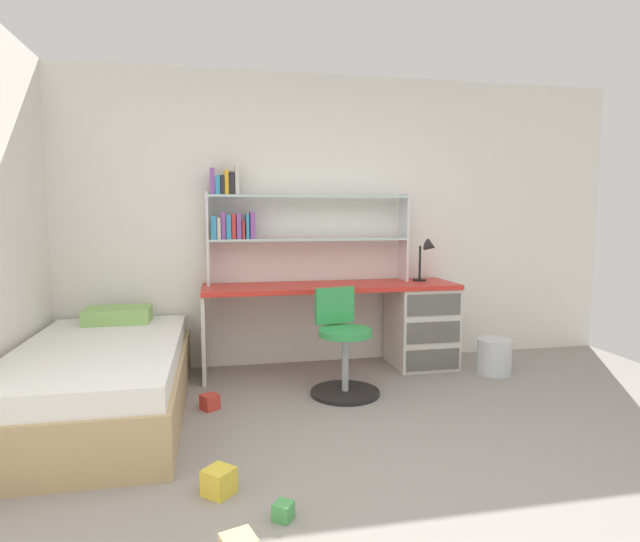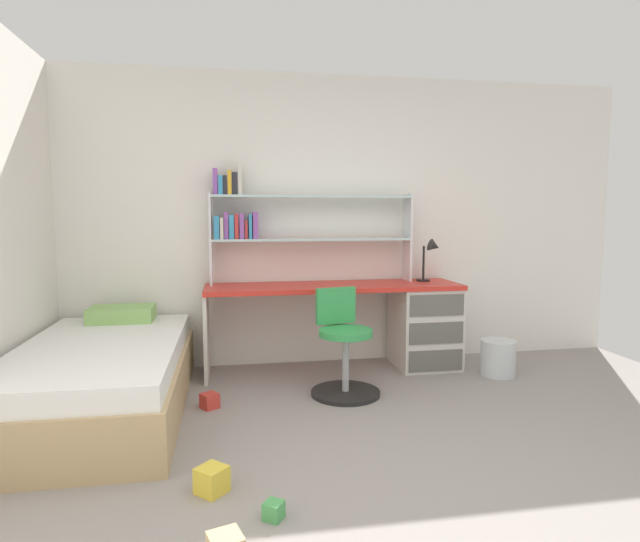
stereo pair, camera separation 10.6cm
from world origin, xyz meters
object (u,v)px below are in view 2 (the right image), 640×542
waste_bin (498,358)px  toy_block_green_1 (274,510)px  toy_block_yellow_0 (212,480)px  bookshelf_hutch (279,218)px  toy_block_red_2 (210,401)px  desk (400,320)px  bed_platform (102,378)px  desk_lamp (432,253)px  swivel_chair (344,353)px

waste_bin → toy_block_green_1: bearing=-139.0°
toy_block_yellow_0 → bookshelf_hutch: bearing=75.4°
bookshelf_hutch → toy_block_red_2: 1.66m
bookshelf_hutch → toy_block_green_1: bearing=-96.3°
desk → toy_block_green_1: size_ratio=27.65×
toy_block_green_1 → toy_block_red_2: size_ratio=0.75×
waste_bin → toy_block_red_2: size_ratio=2.83×
bookshelf_hutch → toy_block_yellow_0: bookshelf_hutch is taller
toy_block_red_2 → toy_block_yellow_0: bearing=-87.4°
desk → bed_platform: bearing=-163.3°
desk → desk_lamp: desk_lamp is taller
desk_lamp → waste_bin: bearing=-44.7°
bookshelf_hutch → toy_block_green_1: size_ratio=22.33×
toy_block_green_1 → waste_bin: bearing=41.0°
waste_bin → toy_block_red_2: 2.40m
swivel_chair → toy_block_red_2: 1.03m
toy_block_yellow_0 → toy_block_red_2: size_ratio=1.22×
toy_block_yellow_0 → desk_lamp: bearing=45.8°
toy_block_yellow_0 → toy_block_green_1: (0.28, -0.27, -0.02)m
swivel_chair → bed_platform: size_ratio=0.39×
bookshelf_hutch → desk_lamp: (1.35, -0.11, -0.31)m
bed_platform → bookshelf_hutch: bearing=33.8°
bookshelf_hutch → toy_block_red_2: (-0.58, -0.90, -1.27)m
bed_platform → toy_block_yellow_0: 1.42m
bed_platform → toy_block_green_1: bed_platform is taller
desk → bookshelf_hutch: bearing=171.0°
toy_block_red_2 → bookshelf_hutch: bearing=57.1°
desk_lamp → waste_bin: 1.05m
desk → bookshelf_hutch: bookshelf_hutch is taller
toy_block_yellow_0 → toy_block_green_1: size_ratio=1.63×
desk → toy_block_yellow_0: desk is taller
desk_lamp → desk: bearing=-170.4°
bookshelf_hutch → bed_platform: (-1.30, -0.87, -1.07)m
bookshelf_hutch → waste_bin: bearing=-17.0°
bed_platform → toy_block_red_2: bearing=-2.9°
bed_platform → toy_block_green_1: bearing=-54.3°
waste_bin → toy_block_green_1: size_ratio=3.79×
bookshelf_hutch → desk_lamp: size_ratio=4.60×
desk_lamp → toy_block_yellow_0: desk_lamp is taller
swivel_chair → desk: bearing=43.3°
swivel_chair → toy_block_green_1: size_ratio=10.02×
swivel_chair → toy_block_yellow_0: (-0.94, -1.28, -0.25)m
waste_bin → toy_block_yellow_0: 2.76m
bookshelf_hutch → waste_bin: size_ratio=5.90×
swivel_chair → bookshelf_hutch: bearing=117.8°
desk_lamp → toy_block_red_2: size_ratio=3.63×
bookshelf_hutch → toy_block_red_2: bearing=-122.9°
swivel_chair → bed_platform: bearing=-176.6°
desk → bed_platform: desk is taller
waste_bin → desk_lamp: bearing=135.3°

